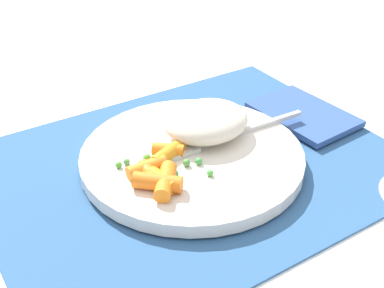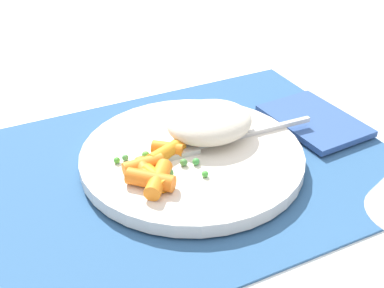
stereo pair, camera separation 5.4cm
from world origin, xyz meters
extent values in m
plane|color=white|center=(0.00, 0.00, 0.00)|extent=(2.40, 2.40, 0.00)
cube|color=#2D5684|center=(0.00, 0.00, 0.00)|extent=(0.47, 0.37, 0.01)
cylinder|color=silver|center=(0.00, 0.00, 0.01)|extent=(0.26, 0.26, 0.02)
ellipsoid|color=beige|center=(-0.03, -0.02, 0.04)|extent=(0.11, 0.09, 0.04)
cylinder|color=orange|center=(0.07, 0.02, 0.03)|extent=(0.02, 0.04, 0.01)
cylinder|color=orange|center=(0.07, 0.04, 0.03)|extent=(0.05, 0.05, 0.02)
cylinder|color=orange|center=(0.03, 0.00, 0.03)|extent=(0.05, 0.03, 0.02)
cylinder|color=orange|center=(0.06, 0.04, 0.03)|extent=(0.05, 0.05, 0.02)
cylinder|color=orange|center=(0.03, -0.01, 0.03)|extent=(0.04, 0.03, 0.02)
cylinder|color=orange|center=(0.06, 0.01, 0.03)|extent=(0.04, 0.02, 0.02)
cylinder|color=orange|center=(0.06, 0.04, 0.03)|extent=(0.02, 0.04, 0.02)
sphere|color=#4D9241|center=(0.06, 0.03, 0.03)|extent=(0.01, 0.01, 0.01)
sphere|color=green|center=(0.01, 0.05, 0.03)|extent=(0.01, 0.01, 0.01)
sphere|color=#4C9346|center=(0.08, -0.02, 0.03)|extent=(0.01, 0.01, 0.01)
sphere|color=green|center=(0.02, 0.00, 0.03)|extent=(0.01, 0.01, 0.01)
sphere|color=#4E9841|center=(0.04, 0.03, 0.03)|extent=(0.01, 0.01, 0.01)
sphere|color=#50A533|center=(0.05, -0.01, 0.03)|extent=(0.01, 0.01, 0.01)
sphere|color=green|center=(0.09, -0.02, 0.03)|extent=(0.01, 0.01, 0.01)
sphere|color=#4F9545|center=(0.02, 0.02, 0.03)|extent=(0.01, 0.01, 0.01)
sphere|color=#578E44|center=(0.04, 0.01, 0.03)|extent=(0.01, 0.01, 0.01)
sphere|color=green|center=(0.01, 0.03, 0.03)|extent=(0.01, 0.01, 0.01)
cube|color=silver|center=(0.02, 0.00, 0.02)|extent=(0.05, 0.02, 0.01)
cube|color=silver|center=(-0.09, 0.00, 0.02)|extent=(0.16, 0.01, 0.01)
cube|color=#33518C|center=(-0.18, -0.01, 0.01)|extent=(0.10, 0.14, 0.01)
camera|label=1|loc=(0.27, 0.42, 0.35)|focal=48.22mm
camera|label=2|loc=(0.22, 0.44, 0.35)|focal=48.22mm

